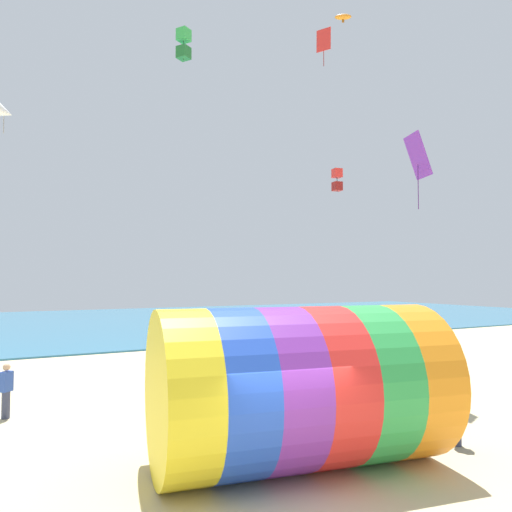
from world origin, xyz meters
The scene contains 12 objects.
ground_plane centered at (0.00, 0.00, 0.00)m, with size 120.00×120.00×0.00m, color #CCBA8C.
sea centered at (0.00, 40.57, 0.05)m, with size 120.00×40.00×0.10m, color teal.
giant_inflatable_tube centered at (1.13, 1.19, 1.79)m, with size 6.91×4.60×3.58m.
kite_handler centered at (5.44, 0.55, 0.82)m, with size 0.39×0.42×1.63m.
kite_purple_diamond centered at (9.37, 5.41, 8.90)m, with size 0.95×1.32×2.89m.
kite_orange_parafoil centered at (10.39, 11.15, 17.37)m, with size 0.90×0.76×0.46m.
kite_green_box centered at (2.86, 13.64, 15.31)m, with size 0.73×0.73×1.52m.
kite_red_diamond centered at (8.35, 10.03, 15.20)m, with size 0.37×0.67×1.77m.
kite_white_delta centered at (-4.71, 10.14, 9.78)m, with size 0.77×0.66×1.06m.
kite_red_box centered at (7.21, 7.63, 8.19)m, with size 0.37×0.37×0.95m.
bystander_near_water centered at (-4.51, 8.70, 0.84)m, with size 0.41×0.41×1.65m.
bystander_mid_beach centered at (9.62, 12.57, 0.91)m, with size 0.29×0.40×1.77m.
Camera 1 is at (-5.11, -8.28, 4.21)m, focal length 35.00 mm.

